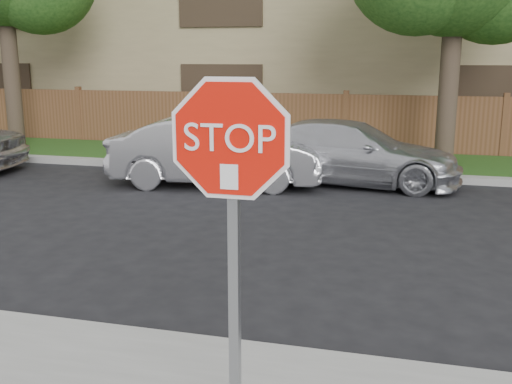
# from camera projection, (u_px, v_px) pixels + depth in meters

# --- Properties ---
(ground) EXTENTS (90.00, 90.00, 0.00)m
(ground) POSITION_uv_depth(u_px,v_px,m) (206.00, 345.00, 5.55)
(ground) COLOR black
(ground) RESTS_ON ground
(far_curb) EXTENTS (70.00, 0.30, 0.15)m
(far_curb) POSITION_uv_depth(u_px,v_px,m) (328.00, 173.00, 13.22)
(far_curb) COLOR gray
(far_curb) RESTS_ON ground
(grass_strip) EXTENTS (70.00, 3.00, 0.12)m
(grass_strip) POSITION_uv_depth(u_px,v_px,m) (337.00, 161.00, 14.78)
(grass_strip) COLOR #1E4714
(grass_strip) RESTS_ON ground
(fence) EXTENTS (70.00, 0.12, 1.60)m
(fence) POSITION_uv_depth(u_px,v_px,m) (345.00, 124.00, 16.12)
(fence) COLOR brown
(fence) RESTS_ON ground
(apartment_building) EXTENTS (35.20, 9.20, 7.20)m
(apartment_building) POSITION_uv_depth(u_px,v_px,m) (366.00, 28.00, 20.79)
(apartment_building) COLOR #97875D
(apartment_building) RESTS_ON ground
(stop_sign) EXTENTS (1.01, 0.13, 2.55)m
(stop_sign) POSITION_uv_depth(u_px,v_px,m) (231.00, 192.00, 3.57)
(stop_sign) COLOR gray
(stop_sign) RESTS_ON sidewalk_near
(sedan_left) EXTENTS (4.45, 2.04, 1.41)m
(sedan_left) POSITION_uv_depth(u_px,v_px,m) (217.00, 151.00, 12.18)
(sedan_left) COLOR silver
(sedan_left) RESTS_ON ground
(sedan_right) EXTENTS (4.63, 2.20, 1.30)m
(sedan_right) POSITION_uv_depth(u_px,v_px,m) (350.00, 153.00, 12.39)
(sedan_right) COLOR silver
(sedan_right) RESTS_ON ground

